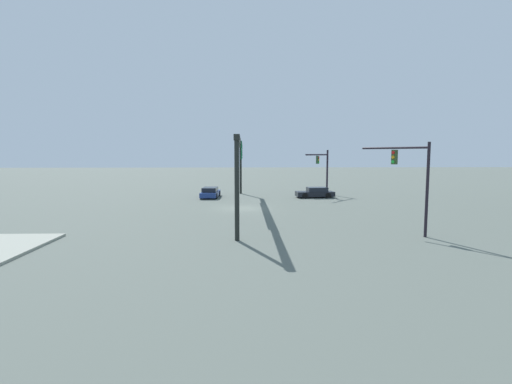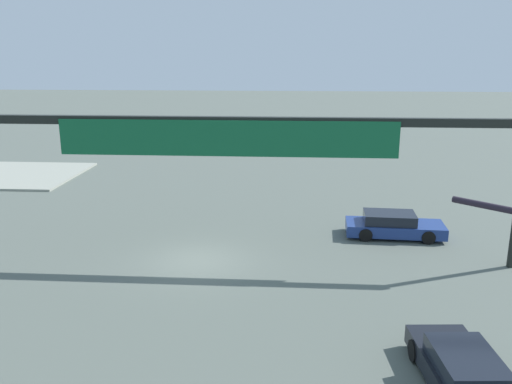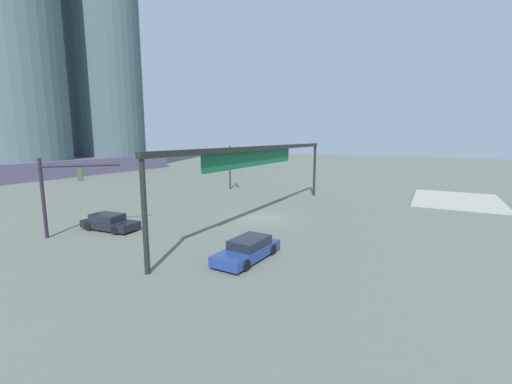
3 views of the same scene
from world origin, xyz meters
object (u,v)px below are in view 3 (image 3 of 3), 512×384
(traffic_signal_near_corner, at_px, (230,160))
(sedan_car_approaching, at_px, (248,249))
(sedan_car_waiting_far, at_px, (109,222))
(traffic_signal_opposite_side, at_px, (60,185))

(traffic_signal_near_corner, bearing_deg, sedan_car_approaching, -0.48)
(sedan_car_approaching, xyz_separation_m, sedan_car_waiting_far, (0.42, 12.28, -0.00))
(traffic_signal_near_corner, height_order, sedan_car_waiting_far, traffic_signal_near_corner)
(traffic_signal_near_corner, distance_m, traffic_signal_opposite_side, 23.07)
(traffic_signal_near_corner, bearing_deg, sedan_car_waiting_far, -29.18)
(traffic_signal_near_corner, xyz_separation_m, sedan_car_waiting_far, (-20.41, -2.16, -3.43))
(sedan_car_approaching, distance_m, sedan_car_waiting_far, 12.29)
(sedan_car_approaching, bearing_deg, traffic_signal_opposite_side, -77.68)
(sedan_car_approaching, height_order, sedan_car_waiting_far, same)
(traffic_signal_opposite_side, relative_size, sedan_car_approaching, 1.16)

